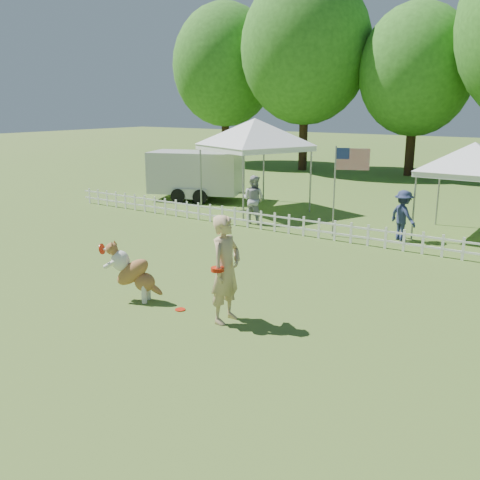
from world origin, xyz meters
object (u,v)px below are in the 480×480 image
at_px(canopy_tent_left, 255,166).
at_px(spectator_a, 254,199).
at_px(dog, 134,272).
at_px(canopy_tent_right, 470,192).
at_px(spectator_b, 403,215).
at_px(flag_pole, 334,192).
at_px(handler, 226,269).
at_px(frisbee_on_turf, 180,310).
at_px(cargo_trailer, 196,175).

bearing_deg(canopy_tent_left, spectator_a, -35.25).
relative_size(dog, canopy_tent_right, 0.44).
height_order(canopy_tent_right, spectator_b, canopy_tent_right).
bearing_deg(canopy_tent_right, flag_pole, -146.67).
height_order(handler, flag_pole, flag_pole).
bearing_deg(handler, frisbee_on_turf, 93.56).
height_order(canopy_tent_right, flag_pole, canopy_tent_right).
height_order(dog, flag_pole, flag_pole).
relative_size(cargo_trailer, spectator_b, 3.12).
xyz_separation_m(frisbee_on_turf, spectator_b, (1.74, 7.74, 0.72)).
height_order(canopy_tent_left, canopy_tent_right, canopy_tent_left).
bearing_deg(canopy_tent_right, cargo_trailer, 178.55).
relative_size(canopy_tent_right, cargo_trailer, 0.60).
xyz_separation_m(handler, spectator_b, (0.71, 7.66, -0.25)).
bearing_deg(spectator_a, flag_pole, 175.27).
bearing_deg(dog, canopy_tent_right, 43.12).
height_order(frisbee_on_turf, cargo_trailer, cargo_trailer).
relative_size(dog, cargo_trailer, 0.26).
height_order(canopy_tent_right, cargo_trailer, canopy_tent_right).
bearing_deg(canopy_tent_right, canopy_tent_left, -179.15).
distance_m(canopy_tent_right, spectator_a, 6.53).
distance_m(dog, cargo_trailer, 11.57).
relative_size(dog, canopy_tent_left, 0.36).
distance_m(cargo_trailer, flag_pole, 7.69).
relative_size(canopy_tent_right, flag_pole, 1.02).
distance_m(canopy_tent_right, flag_pole, 3.91).
relative_size(handler, dog, 1.66).
bearing_deg(canopy_tent_left, cargo_trailer, -165.54).
height_order(handler, canopy_tent_left, canopy_tent_left).
bearing_deg(frisbee_on_turf, spectator_a, 112.70).
relative_size(canopy_tent_right, spectator_a, 1.71).
height_order(handler, spectator_a, handler).
distance_m(handler, spectator_b, 7.70).
bearing_deg(frisbee_on_turf, flag_pole, 90.91).
height_order(canopy_tent_left, spectator_b, canopy_tent_left).
relative_size(handler, frisbee_on_turf, 9.99).
bearing_deg(flag_pole, handler, -103.88).
xyz_separation_m(spectator_a, spectator_b, (4.75, 0.54, -0.07)).
bearing_deg(spectator_b, spectator_a, 38.15).
xyz_separation_m(canopy_tent_left, canopy_tent_right, (7.45, -0.02, -0.27)).
relative_size(frisbee_on_turf, canopy_tent_left, 0.06).
bearing_deg(spectator_b, dog, 101.76).
distance_m(canopy_tent_left, canopy_tent_right, 7.46).
relative_size(handler, flag_pole, 0.74).
height_order(flag_pole, spectator_b, flag_pole).
xyz_separation_m(canopy_tent_left, flag_pole, (4.15, -2.11, -0.30)).
height_order(canopy_tent_right, spectator_a, canopy_tent_right).
height_order(handler, dog, handler).
bearing_deg(handler, flag_pole, 8.43).
xyz_separation_m(dog, flag_pole, (0.99, 7.17, 0.74)).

